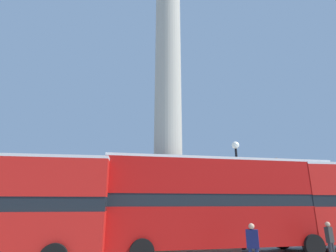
# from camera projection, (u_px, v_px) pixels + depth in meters

# --- Properties ---
(ground_plane) EXTENTS (200.00, 200.00, 0.00)m
(ground_plane) POSITION_uv_depth(u_px,v_px,m) (168.00, 247.00, 14.78)
(ground_plane) COLOR #9E9B93
(monument_column) EXTENTS (6.06, 6.06, 20.97)m
(monument_column) POSITION_uv_depth(u_px,v_px,m) (168.00, 138.00, 16.60)
(monument_column) COLOR #A39E8E
(monument_column) RESTS_ON ground_plane
(bus_a) EXTENTS (11.28, 2.86, 4.49)m
(bus_a) POSITION_uv_depth(u_px,v_px,m) (220.00, 201.00, 12.95)
(bus_a) COLOR #A80F0C
(bus_a) RESTS_ON ground_plane
(equestrian_statue) EXTENTS (4.15, 3.32, 6.36)m
(equestrian_statue) POSITION_uv_depth(u_px,v_px,m) (283.00, 210.00, 22.52)
(equestrian_statue) COLOR #A39E8E
(equestrian_statue) RESTS_ON ground_plane
(street_lamp) EXTENTS (0.44, 0.44, 5.92)m
(street_lamp) POSITION_uv_depth(u_px,v_px,m) (238.00, 184.00, 14.99)
(street_lamp) COLOR black
(street_lamp) RESTS_ON ground_plane
(pedestrian_near_lamp) EXTENTS (0.46, 0.37, 1.66)m
(pedestrian_near_lamp) POSITION_uv_depth(u_px,v_px,m) (253.00, 245.00, 9.46)
(pedestrian_near_lamp) COLOR #192347
(pedestrian_near_lamp) RESTS_ON ground_plane
(pedestrian_by_plinth) EXTENTS (0.45, 0.34, 1.61)m
(pedestrian_by_plinth) POSITION_uv_depth(u_px,v_px,m) (330.00, 240.00, 11.01)
(pedestrian_by_plinth) COLOR #28282D
(pedestrian_by_plinth) RESTS_ON ground_plane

